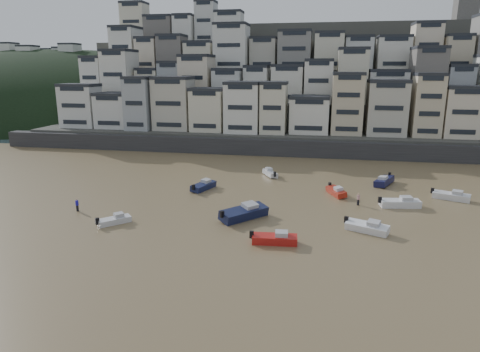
% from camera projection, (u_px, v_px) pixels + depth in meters
% --- Properties ---
extents(ground, '(400.00, 400.00, 0.00)m').
position_uv_depth(ground, '(120.00, 320.00, 32.47)').
color(ground, '#90794D').
rests_on(ground, ground).
extents(sea_strip, '(340.00, 340.00, 0.00)m').
position_uv_depth(sea_strip, '(39.00, 110.00, 190.66)').
color(sea_strip, '#435961').
rests_on(sea_strip, ground).
extents(harbor_wall, '(140.00, 3.00, 3.50)m').
position_uv_depth(harbor_wall, '(300.00, 148.00, 92.05)').
color(harbor_wall, '#38383A').
rests_on(harbor_wall, ground).
extents(hillside, '(141.04, 66.00, 50.00)m').
position_uv_depth(hillside, '(325.00, 87.00, 126.31)').
color(hillside, '#4C4C47').
rests_on(hillside, ground).
extents(headland, '(216.00, 135.00, 53.33)m').
position_uv_depth(headland, '(56.00, 113.00, 178.38)').
color(headland, black).
rests_on(headland, ground).
extents(boat_a, '(5.47, 2.18, 1.46)m').
position_uv_depth(boat_a, '(275.00, 237.00, 46.46)').
color(boat_a, '#B21A16').
rests_on(boat_a, ground).
extents(boat_b, '(5.63, 3.75, 1.46)m').
position_uv_depth(boat_b, '(367.00, 226.00, 49.69)').
color(boat_b, white).
rests_on(boat_b, ground).
extents(boat_c, '(6.50, 6.94, 1.96)m').
position_uv_depth(boat_c, '(244.00, 211.00, 54.02)').
color(boat_c, '#131A3E').
rests_on(boat_c, ground).
extents(boat_d, '(6.12, 2.86, 1.60)m').
position_uv_depth(boat_d, '(400.00, 201.00, 58.65)').
color(boat_d, silver).
rests_on(boat_d, ground).
extents(boat_e, '(3.46, 5.21, 1.35)m').
position_uv_depth(boat_e, '(336.00, 191.00, 64.14)').
color(boat_e, '#A82314').
rests_on(boat_e, ground).
extents(boat_f, '(3.55, 5.80, 1.51)m').
position_uv_depth(boat_f, '(203.00, 185.00, 67.14)').
color(boat_f, '#161D45').
rests_on(boat_f, ground).
extents(boat_g, '(5.72, 3.64, 1.49)m').
position_uv_depth(boat_g, '(451.00, 195.00, 61.95)').
color(boat_g, silver).
rests_on(boat_g, ground).
extents(boat_h, '(3.58, 4.98, 1.31)m').
position_uv_depth(boat_h, '(270.00, 172.00, 75.53)').
color(boat_h, silver).
rests_on(boat_h, ground).
extents(boat_i, '(4.28, 6.33, 1.65)m').
position_uv_depth(boat_i, '(384.00, 180.00, 69.88)').
color(boat_i, '#13153C').
rests_on(boat_i, ground).
extents(boat_j, '(4.07, 4.11, 1.19)m').
position_uv_depth(boat_j, '(114.00, 219.00, 52.39)').
color(boat_j, silver).
rests_on(boat_j, ground).
extents(person_blue, '(0.44, 0.44, 1.74)m').
position_uv_depth(person_blue, '(77.00, 205.00, 56.93)').
color(person_blue, '#1E17AF').
rests_on(person_blue, ground).
extents(person_pink, '(0.44, 0.44, 1.74)m').
position_uv_depth(person_pink, '(358.00, 199.00, 59.37)').
color(person_pink, '#C48A8E').
rests_on(person_pink, ground).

